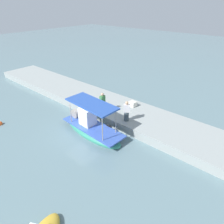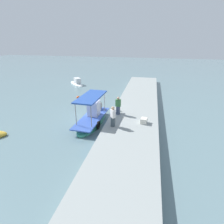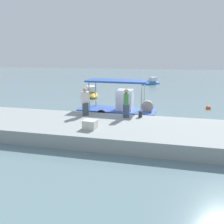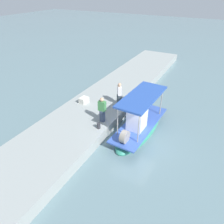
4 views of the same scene
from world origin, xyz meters
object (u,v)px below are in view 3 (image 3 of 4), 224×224
at_px(fisherman_by_crate, 126,105).
at_px(cargo_crate, 90,124).
at_px(marker_buoy, 208,108).
at_px(mooring_bollard, 140,114).
at_px(moored_boat_far, 91,93).
at_px(fisherman_near_bollard, 85,103).
at_px(moored_boat_near, 151,83).
at_px(main_fishing_boat, 118,111).

xyz_separation_m(fisherman_by_crate, cargo_crate, (-1.48, -2.54, -0.57)).
xyz_separation_m(fisherman_by_crate, marker_buoy, (6.01, 6.62, -1.45)).
bearing_deg(cargo_crate, marker_buoy, 50.75).
xyz_separation_m(mooring_bollard, moored_boat_far, (-6.66, 10.48, -0.70)).
bearing_deg(fisherman_near_bollard, moored_boat_far, 106.61).
bearing_deg(moored_boat_near, marker_buoy, -70.79).
xyz_separation_m(fisherman_near_bollard, moored_boat_near, (3.09, 22.52, -1.33)).
bearing_deg(moored_boat_near, moored_boat_far, -118.13).
distance_m(fisherman_near_bollard, marker_buoy, 10.99).
bearing_deg(marker_buoy, mooring_bollard, -128.91).
xyz_separation_m(mooring_bollard, moored_boat_near, (-0.36, 22.26, -0.73)).
xyz_separation_m(cargo_crate, marker_buoy, (7.49, 9.16, -0.88)).
height_order(fisherman_near_bollard, fisherman_by_crate, fisherman_by_crate).
relative_size(marker_buoy, moored_boat_far, 0.08).
height_order(fisherman_near_bollard, cargo_crate, fisherman_near_bollard).
distance_m(cargo_crate, moored_boat_far, 13.96).
distance_m(main_fishing_boat, moored_boat_far, 9.71).
distance_m(main_fishing_boat, mooring_bollard, 2.78).
relative_size(fisherman_by_crate, marker_buoy, 4.28).
relative_size(main_fishing_boat, mooring_bollard, 15.51).
height_order(mooring_bollard, marker_buoy, mooring_bollard).
xyz_separation_m(fisherman_near_bollard, fisherman_by_crate, (2.61, 0.04, 0.00)).
xyz_separation_m(main_fishing_boat, fisherman_near_bollard, (-1.66, -2.35, 1.05)).
distance_m(mooring_bollard, moored_boat_near, 22.27).
xyz_separation_m(fisherman_by_crate, moored_boat_far, (-5.81, 10.71, -1.30)).
bearing_deg(main_fishing_boat, moored_boat_far, 120.06).
height_order(fisherman_by_crate, cargo_crate, fisherman_by_crate).
bearing_deg(fisherman_by_crate, moored_boat_far, 118.50).
distance_m(main_fishing_boat, marker_buoy, 8.20).
bearing_deg(fisherman_near_bollard, cargo_crate, -65.74).
xyz_separation_m(main_fishing_boat, moored_boat_near, (1.43, 20.18, -0.29)).
relative_size(fisherman_near_bollard, mooring_bollard, 4.61).
bearing_deg(mooring_bollard, cargo_crate, -130.04).
relative_size(fisherman_by_crate, mooring_bollard, 4.62).
bearing_deg(moored_boat_near, mooring_bollard, -89.07).
xyz_separation_m(fisherman_near_bollard, moored_boat_far, (-3.21, 10.75, -1.30)).
distance_m(fisherman_by_crate, moored_boat_near, 22.52).
bearing_deg(cargo_crate, main_fishing_boat, 83.75).
height_order(main_fishing_boat, moored_boat_near, main_fishing_boat).
xyz_separation_m(mooring_bollard, marker_buoy, (5.16, 6.40, -0.84)).
relative_size(main_fishing_boat, marker_buoy, 14.37).
bearing_deg(fisherman_near_bollard, main_fishing_boat, 54.78).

